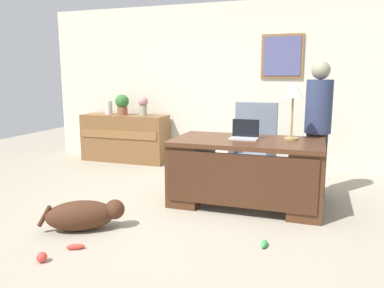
# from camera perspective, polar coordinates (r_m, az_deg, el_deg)

# --- Properties ---
(ground_plane) EXTENTS (12.00, 12.00, 0.00)m
(ground_plane) POSITION_cam_1_polar(r_m,az_deg,el_deg) (4.21, -0.48, -10.84)
(ground_plane) COLOR #9E937F
(back_wall) EXTENTS (7.00, 0.16, 2.70)m
(back_wall) POSITION_cam_1_polar(r_m,az_deg,el_deg) (6.44, 7.22, 8.71)
(back_wall) COLOR beige
(back_wall) RESTS_ON ground_plane
(desk) EXTENTS (1.73, 0.94, 0.78)m
(desk) POSITION_cam_1_polar(r_m,az_deg,el_deg) (4.50, 8.16, -3.92)
(desk) COLOR #4C2B19
(desk) RESTS_ON ground_plane
(credenza) EXTENTS (1.55, 0.50, 0.83)m
(credenza) POSITION_cam_1_polar(r_m,az_deg,el_deg) (6.89, -10.05, 0.90)
(credenza) COLOR brown
(credenza) RESTS_ON ground_plane
(armchair) EXTENTS (0.60, 0.59, 1.14)m
(armchair) POSITION_cam_1_polar(r_m,az_deg,el_deg) (5.48, 9.28, -0.56)
(armchair) COLOR slate
(armchair) RESTS_ON ground_plane
(person_standing) EXTENTS (0.32, 0.32, 1.69)m
(person_standing) POSITION_cam_1_polar(r_m,az_deg,el_deg) (4.97, 18.38, 2.33)
(person_standing) COLOR #262323
(person_standing) RESTS_ON ground_plane
(dog_lying) EXTENTS (0.76, 0.60, 0.30)m
(dog_lying) POSITION_cam_1_polar(r_m,az_deg,el_deg) (3.97, -15.92, -10.22)
(dog_lying) COLOR #472819
(dog_lying) RESTS_ON ground_plane
(laptop) EXTENTS (0.32, 0.22, 0.22)m
(laptop) POSITION_cam_1_polar(r_m,az_deg,el_deg) (4.51, 7.93, 1.50)
(laptop) COLOR #B2B5BA
(laptop) RESTS_ON desk
(desk_lamp) EXTENTS (0.22, 0.22, 0.67)m
(desk_lamp) POSITION_cam_1_polar(r_m,az_deg,el_deg) (4.50, 14.98, 7.35)
(desk_lamp) COLOR #9E8447
(desk_lamp) RESTS_ON desk
(vase_with_flowers) EXTENTS (0.17, 0.17, 0.33)m
(vase_with_flowers) POSITION_cam_1_polar(r_m,az_deg,el_deg) (6.65, -7.36, 5.84)
(vase_with_flowers) COLOR #9AA58E
(vase_with_flowers) RESTS_ON credenza
(vase_empty) EXTENTS (0.13, 0.13, 0.24)m
(vase_empty) POSITION_cam_1_polar(r_m,az_deg,el_deg) (6.98, -12.43, 5.39)
(vase_empty) COLOR silver
(vase_empty) RESTS_ON credenza
(potted_plant) EXTENTS (0.24, 0.24, 0.36)m
(potted_plant) POSITION_cam_1_polar(r_m,az_deg,el_deg) (6.84, -10.46, 6.00)
(potted_plant) COLOR brown
(potted_plant) RESTS_ON credenza
(dog_toy_ball) EXTENTS (0.09, 0.09, 0.09)m
(dog_toy_ball) POSITION_cam_1_polar(r_m,az_deg,el_deg) (3.48, -21.67, -15.55)
(dog_toy_ball) COLOR #E53F33
(dog_toy_ball) RESTS_ON ground_plane
(dog_toy_bone) EXTENTS (0.16, 0.12, 0.05)m
(dog_toy_bone) POSITION_cam_1_polar(r_m,az_deg,el_deg) (3.62, -17.13, -14.56)
(dog_toy_bone) COLOR #E53F33
(dog_toy_bone) RESTS_ON ground_plane
(dog_toy_plush) EXTENTS (0.06, 0.15, 0.05)m
(dog_toy_plush) POSITION_cam_1_polar(r_m,az_deg,el_deg) (3.58, 10.84, -14.56)
(dog_toy_plush) COLOR green
(dog_toy_plush) RESTS_ON ground_plane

